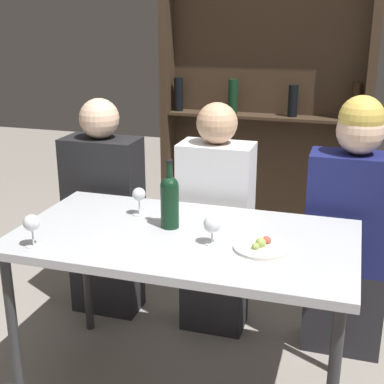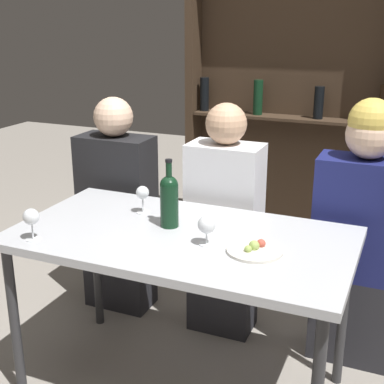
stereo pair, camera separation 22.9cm
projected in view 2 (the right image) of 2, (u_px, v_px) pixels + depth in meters
dining_table at (181, 248)px, 2.26m from camera, size 1.42×0.77×0.77m
wine_rack_wall at (290, 85)px, 3.76m from camera, size 1.50×0.21×2.34m
wine_bottle at (169, 198)px, 2.28m from camera, size 0.08×0.08×0.30m
wine_glass_0 at (207, 225)px, 2.11m from camera, size 0.07×0.07×0.12m
wine_glass_1 at (31, 218)px, 2.15m from camera, size 0.07×0.07×0.13m
wine_glass_2 at (142, 194)px, 2.45m from camera, size 0.06×0.06×0.13m
food_plate_0 at (255, 249)px, 2.06m from camera, size 0.22×0.22×0.05m
seated_person_left at (118, 212)px, 3.03m from camera, size 0.42×0.22×1.23m
seated_person_center at (224, 227)px, 2.79m from camera, size 0.37×0.22×1.24m
seated_person_right at (359, 239)px, 2.52m from camera, size 0.43×0.22×1.30m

